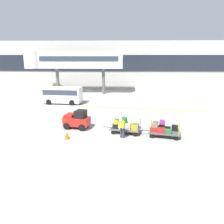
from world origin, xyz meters
The scene contains 11 objects.
ground_plane centered at (0.00, 0.00, 0.00)m, with size 120.00×120.00×0.00m, color #9E9B91.
apron_lead_line centered at (3.35, 9.81, 0.00)m, with size 15.19×0.20×0.01m, color yellow.
terminal_building centered at (0.00, 25.98, 4.25)m, with size 45.95×2.51×8.48m.
jet_bridge centered at (-7.05, 19.99, 5.26)m, with size 15.43×3.00×6.62m.
baggage_tug centered at (-2.58, 2.41, 0.75)m, with size 2.30×1.64×1.58m.
baggage_cart_lead centered at (1.41, 1.48, 0.54)m, with size 3.09×1.90×1.18m.
baggage_cart_middle centered at (4.25, 0.80, 0.54)m, with size 3.09×1.90×1.18m.
baggage_handler centered at (1.17, 0.25, 0.87)m, with size 0.55×0.56×1.56m.
shuttle_van centered at (-6.37, 12.31, 1.23)m, with size 4.95×2.33×2.10m.
safety_cone_near centered at (-4.39, 4.77, 0.28)m, with size 0.36×0.36×0.55m, color #EA590F.
safety_cone_far centered at (-2.86, -0.08, 0.28)m, with size 0.36×0.36×0.55m, color #EA590F.
Camera 1 is at (1.08, -15.41, 5.98)m, focal length 35.79 mm.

